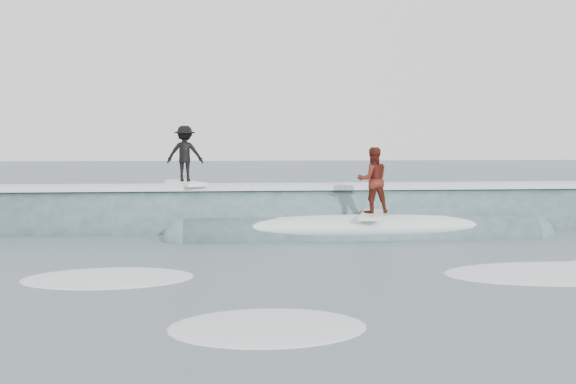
{
  "coord_description": "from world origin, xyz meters",
  "views": [
    {
      "loc": [
        -1.58,
        -11.66,
        2.39
      ],
      "look_at": [
        0.0,
        5.45,
        1.1
      ],
      "focal_mm": 40.0,
      "sensor_mm": 36.0,
      "label": 1
    }
  ],
  "objects": [
    {
      "name": "ground",
      "position": [
        0.0,
        0.0,
        0.0
      ],
      "size": [
        160.0,
        160.0,
        0.0
      ],
      "primitive_type": "plane",
      "color": "#425861",
      "rests_on": "ground"
    },
    {
      "name": "surfer_red",
      "position": [
        2.05,
        4.25,
        1.38
      ],
      "size": [
        1.1,
        2.07,
        1.76
      ],
      "color": "silver",
      "rests_on": "ground"
    },
    {
      "name": "breaking_wave",
      "position": [
        0.24,
        6.16,
        0.04
      ],
      "size": [
        22.58,
        3.96,
        2.36
      ],
      "color": "#344F57",
      "rests_on": "ground"
    },
    {
      "name": "surfer_black",
      "position": [
        -2.8,
        6.45,
        2.04
      ],
      "size": [
        1.31,
        2.05,
        1.65
      ],
      "color": "white",
      "rests_on": "ground"
    },
    {
      "name": "whitewater",
      "position": [
        2.13,
        -0.8,
        0.0
      ],
      "size": [
        12.57,
        5.28,
        0.1
      ],
      "color": "white",
      "rests_on": "ground"
    },
    {
      "name": "far_swells",
      "position": [
        -2.17,
        17.65,
        0.0
      ],
      "size": [
        39.86,
        8.65,
        0.8
      ],
      "color": "#344F57",
      "rests_on": "ground"
    }
  ]
}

